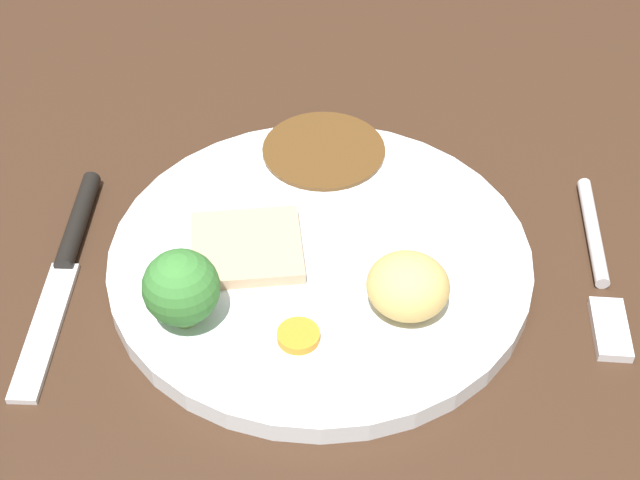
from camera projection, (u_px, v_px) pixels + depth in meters
dining_table at (301, 261)px, 61.70cm from camera, size 120.00×84.00×3.60cm
dinner_plate at (320, 260)px, 58.30cm from camera, size 26.21×26.21×1.40cm
gravy_pool at (324, 150)px, 64.82cm from camera, size 8.55×8.55×0.30cm
meat_slice_main at (247, 247)px, 57.53cm from camera, size 7.36×6.89×0.80cm
roast_potato_left at (408, 286)px, 53.23cm from camera, size 6.04×5.88×3.62cm
carrot_coin_front at (294, 336)px, 52.59cm from camera, size 2.45×2.45×0.53cm
broccoli_floret at (181, 288)px, 51.89cm from camera, size 4.39×4.39×4.96cm
fork at (600, 269)px, 58.15cm from camera, size 2.72×15.32×0.90cm
knife at (67, 258)px, 58.77cm from camera, size 2.20×18.54×1.20cm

